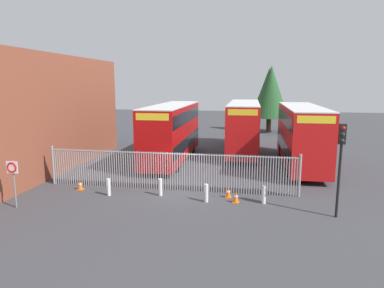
# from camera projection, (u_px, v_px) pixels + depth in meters

# --- Properties ---
(ground_plane) EXTENTS (100.00, 100.00, 0.00)m
(ground_plane) POSITION_uv_depth(u_px,v_px,m) (200.00, 160.00, 27.25)
(ground_plane) COLOR #3D3D42
(palisade_fence) EXTENTS (14.51, 0.14, 2.35)m
(palisade_fence) POSITION_uv_depth(u_px,v_px,m) (169.00, 170.00, 19.39)
(palisade_fence) COLOR gray
(palisade_fence) RESTS_ON ground
(double_decker_bus_near_gate) EXTENTS (2.54, 10.81, 4.42)m
(double_decker_bus_near_gate) POSITION_uv_depth(u_px,v_px,m) (172.00, 130.00, 26.57)
(double_decker_bus_near_gate) COLOR #B70C0C
(double_decker_bus_near_gate) RESTS_ON ground
(double_decker_bus_behind_fence_left) EXTENTS (2.54, 10.81, 4.42)m
(double_decker_bus_behind_fence_left) POSITION_uv_depth(u_px,v_px,m) (301.00, 133.00, 24.93)
(double_decker_bus_behind_fence_left) COLOR red
(double_decker_bus_behind_fence_left) RESTS_ON ground
(double_decker_bus_behind_fence_right) EXTENTS (2.54, 10.81, 4.42)m
(double_decker_bus_behind_fence_right) POSITION_uv_depth(u_px,v_px,m) (244.00, 125.00, 29.81)
(double_decker_bus_behind_fence_right) COLOR red
(double_decker_bus_behind_fence_right) RESTS_ON ground
(bollard_near_left) EXTENTS (0.20, 0.20, 0.95)m
(bollard_near_left) POSITION_uv_depth(u_px,v_px,m) (109.00, 187.00, 18.54)
(bollard_near_left) COLOR silver
(bollard_near_left) RESTS_ON ground
(bollard_center_front) EXTENTS (0.20, 0.20, 0.95)m
(bollard_center_front) POSITION_uv_depth(u_px,v_px,m) (160.00, 187.00, 18.50)
(bollard_center_front) COLOR silver
(bollard_center_front) RESTS_ON ground
(bollard_near_right) EXTENTS (0.20, 0.20, 0.95)m
(bollard_near_right) POSITION_uv_depth(u_px,v_px,m) (206.00, 193.00, 17.52)
(bollard_near_right) COLOR silver
(bollard_near_right) RESTS_ON ground
(bollard_far_right) EXTENTS (0.20, 0.20, 0.95)m
(bollard_far_right) POSITION_uv_depth(u_px,v_px,m) (264.00, 195.00, 17.28)
(bollard_far_right) COLOR silver
(bollard_far_right) RESTS_ON ground
(traffic_cone_by_gate) EXTENTS (0.34, 0.34, 0.59)m
(traffic_cone_by_gate) POSITION_uv_depth(u_px,v_px,m) (80.00, 185.00, 19.56)
(traffic_cone_by_gate) COLOR orange
(traffic_cone_by_gate) RESTS_ON ground
(traffic_cone_mid_forecourt) EXTENTS (0.34, 0.34, 0.59)m
(traffic_cone_mid_forecourt) POSITION_uv_depth(u_px,v_px,m) (236.00, 197.00, 17.44)
(traffic_cone_mid_forecourt) COLOR orange
(traffic_cone_mid_forecourt) RESTS_ON ground
(traffic_cone_near_kerb) EXTENTS (0.34, 0.34, 0.59)m
(traffic_cone_near_kerb) POSITION_uv_depth(u_px,v_px,m) (228.00, 192.00, 18.22)
(traffic_cone_near_kerb) COLOR orange
(traffic_cone_near_kerb) RESTS_ON ground
(speed_limit_sign_post) EXTENTS (0.60, 0.14, 2.40)m
(speed_limit_sign_post) POSITION_uv_depth(u_px,v_px,m) (13.00, 173.00, 16.47)
(speed_limit_sign_post) COLOR slate
(speed_limit_sign_post) RESTS_ON ground
(traffic_light_kerbside) EXTENTS (0.28, 0.33, 4.30)m
(traffic_light_kerbside) POSITION_uv_depth(u_px,v_px,m) (341.00, 153.00, 15.07)
(traffic_light_kerbside) COLOR black
(traffic_light_kerbside) RESTS_ON ground
(tree_tall_back) EXTENTS (3.87, 3.87, 8.03)m
(tree_tall_back) POSITION_uv_depth(u_px,v_px,m) (269.00, 90.00, 42.57)
(tree_tall_back) COLOR #4C3823
(tree_tall_back) RESTS_ON ground
(tree_short_side) EXTENTS (4.44, 4.44, 8.20)m
(tree_short_side) POSITION_uv_depth(u_px,v_px,m) (271.00, 92.00, 41.96)
(tree_short_side) COLOR #4C3823
(tree_short_side) RESTS_ON ground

